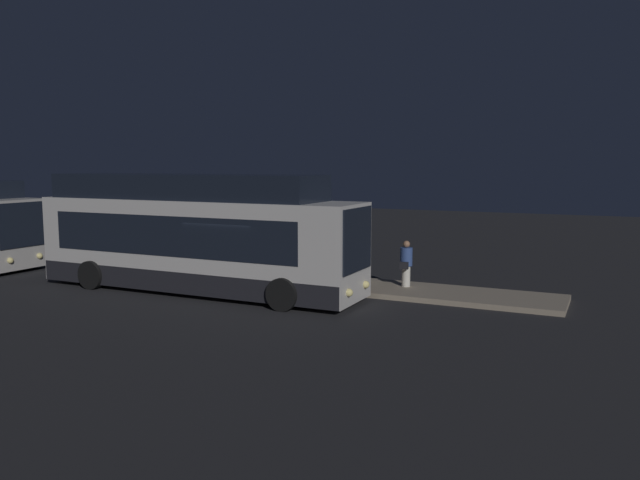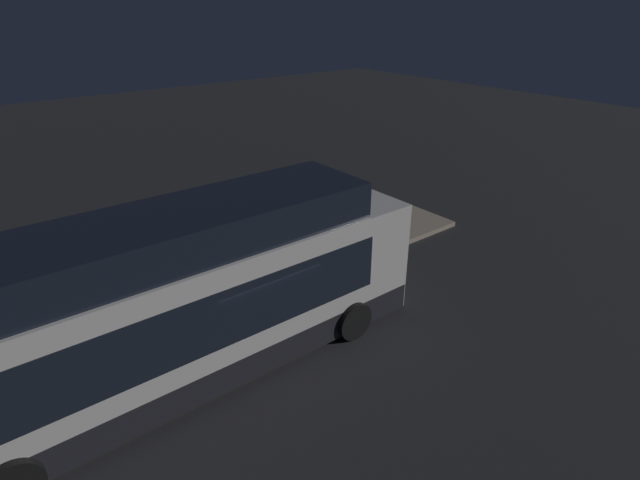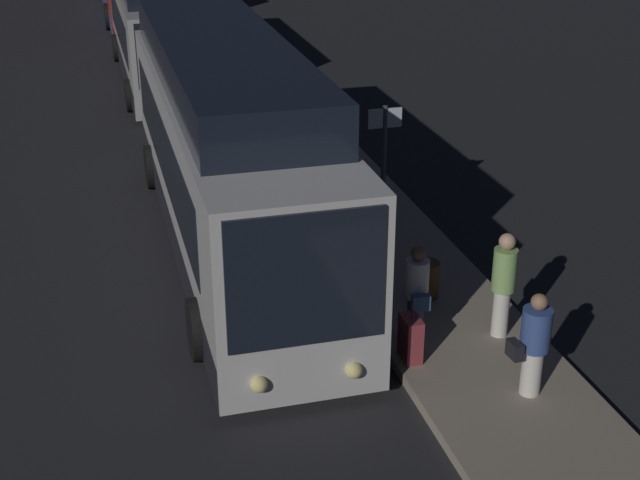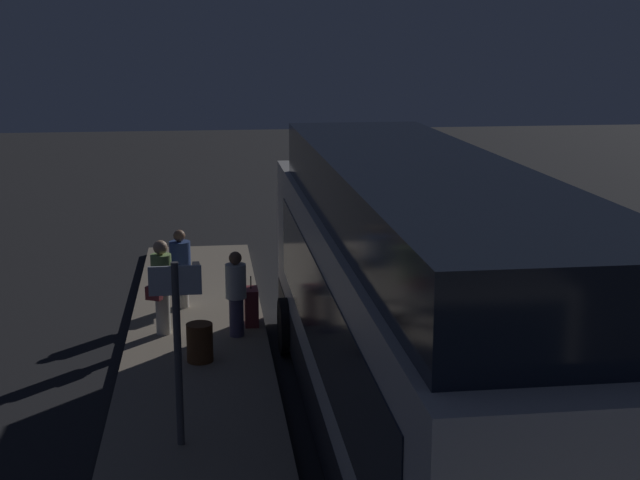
% 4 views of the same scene
% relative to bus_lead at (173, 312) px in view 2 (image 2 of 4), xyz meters
% --- Properties ---
extents(ground, '(80.00, 80.00, 0.00)m').
position_rel_bus_lead_xyz_m(ground, '(1.74, -0.05, -1.81)').
color(ground, '#232326').
extents(platform, '(20.00, 2.52, 0.17)m').
position_rel_bus_lead_xyz_m(platform, '(1.74, 2.81, -1.73)').
color(platform, gray).
rests_on(platform, ground).
extents(bus_lead, '(11.85, 2.74, 4.00)m').
position_rel_bus_lead_xyz_m(bus_lead, '(0.00, 0.00, 0.00)').
color(bus_lead, silver).
rests_on(bus_lead, ground).
extents(passenger_boarding, '(0.58, 0.42, 1.57)m').
position_rel_bus_lead_xyz_m(passenger_boarding, '(4.64, 2.09, -0.81)').
color(passenger_boarding, '#4C476B').
rests_on(passenger_boarding, platform).
extents(passenger_waiting, '(0.63, 0.54, 1.75)m').
position_rel_bus_lead_xyz_m(passenger_waiting, '(4.89, 3.42, -0.70)').
color(passenger_waiting, silver).
rests_on(passenger_waiting, platform).
extents(passenger_with_bags, '(0.45, 0.61, 1.58)m').
position_rel_bus_lead_xyz_m(passenger_with_bags, '(6.51, 3.11, -0.81)').
color(passenger_with_bags, silver).
rests_on(passenger_with_bags, platform).
extents(suitcase, '(0.46, 0.25, 0.94)m').
position_rel_bus_lead_xyz_m(suitcase, '(5.22, 1.80, -1.29)').
color(suitcase, maroon).
rests_on(suitcase, platform).
extents(sign_post, '(0.10, 0.68, 2.50)m').
position_rel_bus_lead_xyz_m(sign_post, '(0.34, 3.00, -0.10)').
color(sign_post, '#4C4C51').
rests_on(sign_post, platform).
extents(trash_bin, '(0.44, 0.44, 0.65)m').
position_rel_bus_lead_xyz_m(trash_bin, '(3.42, 2.75, -1.32)').
color(trash_bin, '#593319').
rests_on(trash_bin, platform).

